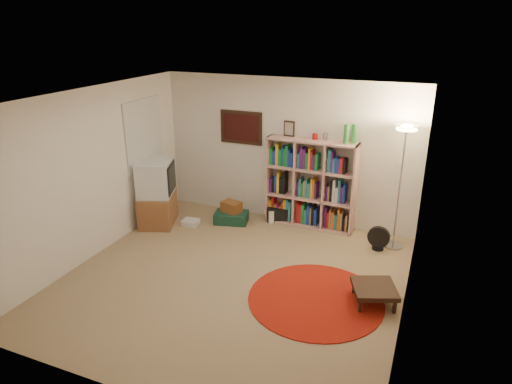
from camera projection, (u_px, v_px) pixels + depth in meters
room at (229, 193)px, 5.95m from camera, size 4.54×4.54×2.54m
bookshelf at (310, 184)px, 7.79m from camera, size 1.55×0.50×1.84m
floor_lamp at (405, 147)px, 6.67m from camera, size 0.49×0.49×1.96m
floor_fan at (379, 238)px, 7.07m from camera, size 0.35×0.19×0.39m
tv_stand at (157, 194)px, 7.89m from camera, size 0.78×0.92×1.14m
dvd_box at (191, 222)px, 7.99m from camera, size 0.29×0.25×0.09m
suitcase at (231, 217)px, 8.07m from camera, size 0.65×0.50×0.19m
wicker_basket at (231, 207)px, 8.04m from camera, size 0.38×0.31×0.19m
duffel_bag at (278, 213)px, 8.16m from camera, size 0.45×0.41×0.25m
paper_towel at (271, 216)px, 8.06m from camera, size 0.12×0.12×0.23m
red_rug at (316, 299)px, 5.87m from camera, size 1.75×1.75×0.02m
side_table at (374, 289)px, 5.74m from camera, size 0.68×0.68×0.24m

